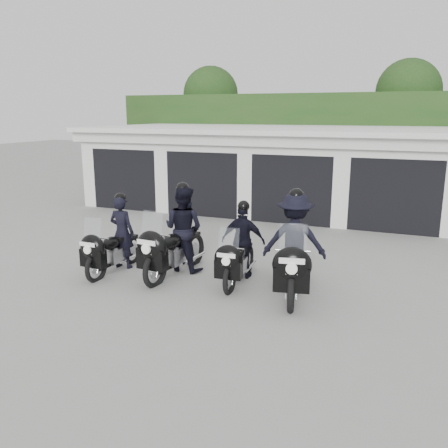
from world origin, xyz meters
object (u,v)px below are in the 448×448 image
at_px(police_bike_d, 294,247).
at_px(police_bike_c, 241,246).
at_px(police_bike_b, 178,235).
at_px(police_bike_a, 115,240).

bearing_deg(police_bike_d, police_bike_c, 158.72).
relative_size(police_bike_b, police_bike_d, 0.99).
bearing_deg(police_bike_b, police_bike_a, -157.38).
relative_size(police_bike_b, police_bike_c, 1.19).
xyz_separation_m(police_bike_a, police_bike_c, (2.82, 0.51, 0.03)).
height_order(police_bike_b, police_bike_d, police_bike_d).
height_order(police_bike_a, police_bike_d, police_bike_d).
xyz_separation_m(police_bike_a, police_bike_d, (4.01, 0.32, 0.19)).
distance_m(police_bike_b, police_bike_c, 1.45).
relative_size(police_bike_c, police_bike_d, 0.84).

